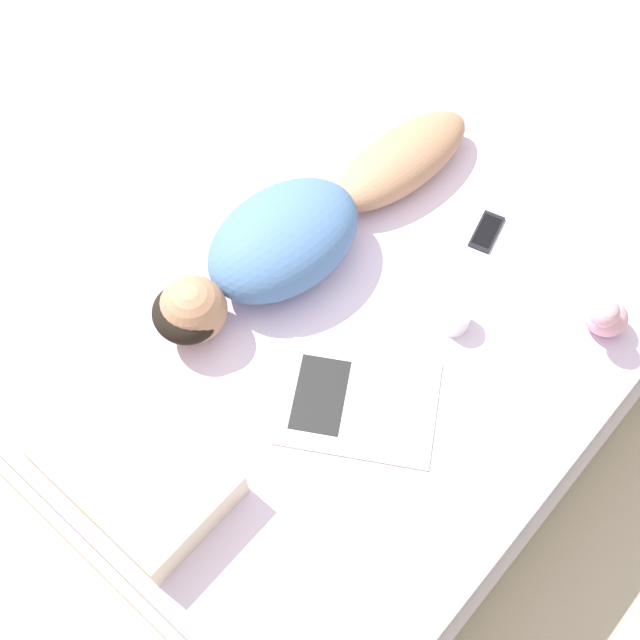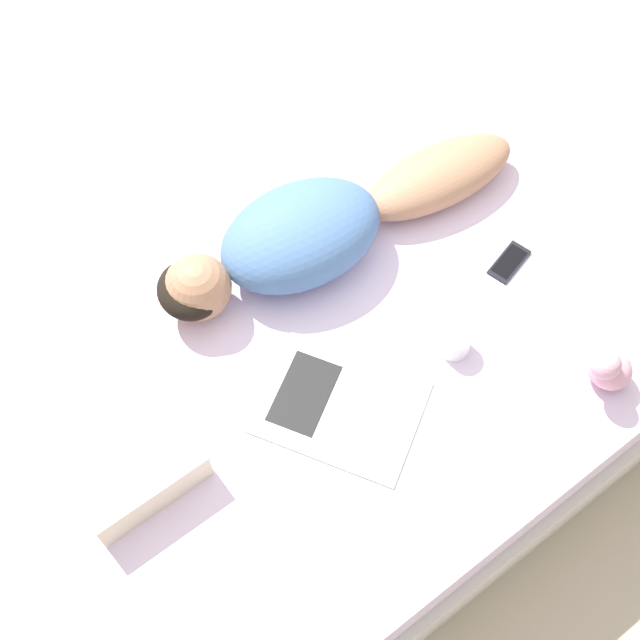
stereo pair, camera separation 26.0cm
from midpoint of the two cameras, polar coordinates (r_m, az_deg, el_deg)
The scene contains 8 objects.
ground_plane at distance 3.15m, azimuth 4.26°, elevation -2.76°, with size 12.00×12.00×0.00m, color #B7A88E.
bed at distance 2.94m, azimuth 4.56°, elevation -0.65°, with size 1.77×2.16×0.49m.
person at distance 2.71m, azimuth 2.65°, elevation 5.63°, with size 0.41×1.26×0.23m.
open_magazine at distance 2.53m, azimuth 4.15°, elevation -5.82°, with size 0.55×0.52×0.01m.
coffee_mug at distance 2.63m, azimuth 11.39°, elevation -1.55°, with size 0.13×0.10×0.08m.
cell_phone at distance 2.85m, azimuth 14.59°, elevation 3.38°, with size 0.11×0.16×0.01m.
plush_toy at distance 2.66m, azimuth 20.66°, elevation -3.12°, with size 0.13×0.15×0.18m.
pillow at distance 2.48m, azimuth -10.50°, elevation -7.26°, with size 0.51×0.34×0.12m.
Camera 2 is at (-1.07, 0.93, 2.82)m, focal length 50.00 mm.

